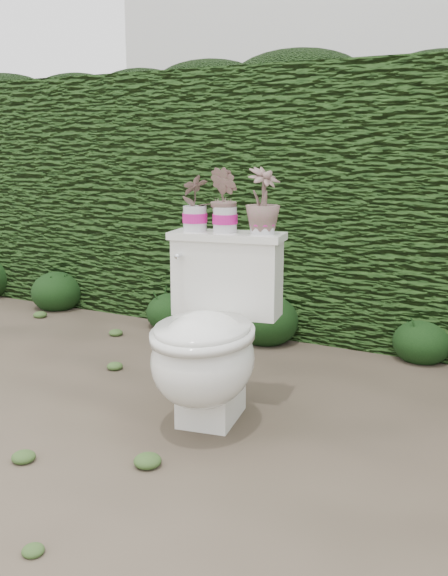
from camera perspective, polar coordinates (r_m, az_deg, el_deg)
The scene contains 10 objects.
ground at distance 3.01m, azimuth -4.09°, elevation -9.85°, with size 60.00×60.00×0.00m, color brown.
hedge at distance 4.23m, azimuth 7.53°, elevation 7.73°, with size 8.00×1.00×1.60m, color #2B4F1A.
toilet at distance 2.67m, azimuth -1.29°, elevation -4.67°, with size 0.57×0.75×0.78m.
potted_plant_left at distance 2.84m, azimuth -2.61°, elevation 7.41°, with size 0.12×0.08×0.23m, color #226C21.
potted_plant_center at distance 2.79m, azimuth 0.09°, elevation 7.68°, with size 0.15×0.12×0.27m, color #226C21.
potted_plant_right at distance 2.74m, azimuth 3.46°, elevation 7.59°, with size 0.15×0.15×0.27m, color #226C21.
liriope_clump_1 at distance 4.76m, azimuth -14.64°, elevation -0.00°, with size 0.37×0.37×0.29m, color #183512.
liriope_clump_2 at distance 4.15m, azimuth -4.82°, elevation -1.78°, with size 0.31×0.31×0.25m, color #183512.
liriope_clump_3 at distance 3.83m, azimuth 3.73°, elevation -2.47°, with size 0.39×0.39×0.31m, color #183512.
liriope_clump_4 at distance 3.66m, azimuth 17.23°, elevation -4.18°, with size 0.32×0.32×0.25m, color #183512.
Camera 1 is at (1.51, -2.34, 1.14)m, focal length 40.00 mm.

